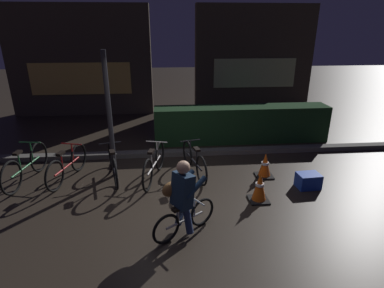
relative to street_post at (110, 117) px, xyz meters
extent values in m
plane|color=#2D261E|center=(1.43, -1.20, -1.32)|extent=(40.00, 40.00, 0.00)
cube|color=#56544F|center=(1.43, 1.00, -1.26)|extent=(12.00, 0.24, 0.12)
cube|color=#19381C|center=(3.23, 1.90, -0.82)|extent=(4.80, 0.70, 0.99)
cube|color=#42382D|center=(-1.79, 5.30, 0.57)|extent=(4.94, 0.50, 3.78)
cube|color=#E5B751|center=(-1.79, 5.03, 0.01)|extent=(3.46, 0.04, 1.10)
cube|color=#42382D|center=(4.64, 6.00, 0.60)|extent=(4.58, 0.50, 3.84)
cube|color=#BFCC8C|center=(4.64, 5.73, 0.03)|extent=(3.21, 0.04, 1.10)
cylinder|color=#2D2D33|center=(0.00, 0.00, 0.00)|extent=(0.10, 0.10, 2.63)
torus|color=black|center=(-1.69, 0.37, -0.98)|extent=(0.14, 0.67, 0.68)
torus|color=black|center=(-1.83, -0.63, -0.98)|extent=(0.14, 0.67, 0.68)
cylinder|color=#236B38|center=(-1.76, -0.13, -0.98)|extent=(0.18, 1.01, 0.04)
cylinder|color=#236B38|center=(-1.79, -0.30, -0.79)|extent=(0.03, 0.03, 0.38)
cube|color=black|center=(-1.79, -0.30, -0.60)|extent=(0.13, 0.21, 0.05)
cylinder|color=#236B38|center=(-1.72, 0.15, -0.76)|extent=(0.03, 0.03, 0.43)
cylinder|color=#236B38|center=(-1.72, 0.15, -0.55)|extent=(0.46, 0.09, 0.02)
torus|color=black|center=(-0.82, 0.33, -1.00)|extent=(0.20, 0.62, 0.63)
torus|color=black|center=(-1.05, -0.58, -1.00)|extent=(0.20, 0.62, 0.63)
cylinder|color=#B21919|center=(-0.94, -0.12, -1.00)|extent=(0.26, 0.92, 0.04)
cylinder|color=#B21919|center=(-0.98, -0.28, -0.83)|extent=(0.03, 0.03, 0.35)
cube|color=black|center=(-0.98, -0.28, -0.65)|extent=(0.15, 0.22, 0.05)
cylinder|color=#B21919|center=(-0.88, 0.13, -0.80)|extent=(0.03, 0.03, 0.39)
cylinder|color=#B21919|center=(-0.88, 0.13, -0.61)|extent=(0.45, 0.14, 0.02)
torus|color=black|center=(-0.12, 0.31, -1.00)|extent=(0.20, 0.62, 0.63)
torus|color=black|center=(0.12, -0.60, -1.00)|extent=(0.20, 0.62, 0.63)
cylinder|color=black|center=(0.00, -0.15, -1.00)|extent=(0.27, 0.92, 0.04)
cylinder|color=black|center=(0.04, -0.31, -0.82)|extent=(0.03, 0.03, 0.35)
cube|color=black|center=(0.04, -0.31, -0.65)|extent=(0.15, 0.22, 0.05)
cylinder|color=black|center=(-0.07, 0.10, -0.80)|extent=(0.03, 0.03, 0.40)
cylinder|color=black|center=(-0.07, 0.10, -0.60)|extent=(0.45, 0.14, 0.02)
torus|color=black|center=(0.98, 0.22, -0.99)|extent=(0.20, 0.65, 0.66)
torus|color=black|center=(0.75, -0.73, -0.99)|extent=(0.20, 0.65, 0.66)
cylinder|color=silver|center=(0.87, -0.25, -0.99)|extent=(0.27, 0.96, 0.04)
cylinder|color=silver|center=(0.83, -0.42, -0.80)|extent=(0.03, 0.03, 0.37)
cube|color=black|center=(0.83, -0.42, -0.62)|extent=(0.14, 0.22, 0.05)
cylinder|color=silver|center=(0.93, 0.01, -0.78)|extent=(0.03, 0.03, 0.41)
cylinder|color=silver|center=(0.93, 0.01, -0.57)|extent=(0.45, 0.13, 0.02)
torus|color=black|center=(1.61, 0.32, -1.00)|extent=(0.19, 0.62, 0.63)
torus|color=black|center=(1.83, -0.59, -1.00)|extent=(0.19, 0.62, 0.63)
cylinder|color=black|center=(1.72, -0.14, -1.00)|extent=(0.25, 0.92, 0.04)
cylinder|color=black|center=(1.76, -0.30, -0.83)|extent=(0.03, 0.03, 0.35)
cube|color=black|center=(1.76, -0.30, -0.65)|extent=(0.14, 0.22, 0.05)
cylinder|color=black|center=(1.66, 0.11, -0.80)|extent=(0.03, 0.03, 0.39)
cylinder|color=black|center=(1.66, 0.11, -0.61)|extent=(0.45, 0.13, 0.02)
cube|color=black|center=(2.82, -1.30, -1.30)|extent=(0.36, 0.36, 0.03)
cone|color=#EA560F|center=(2.82, -1.30, -1.01)|extent=(0.26, 0.26, 0.55)
cylinder|color=white|center=(2.82, -1.30, -0.98)|extent=(0.16, 0.16, 0.05)
cube|color=black|center=(3.22, -0.34, -1.30)|extent=(0.36, 0.36, 0.03)
cone|color=#EA560F|center=(3.22, -0.34, -1.03)|extent=(0.26, 0.26, 0.51)
cylinder|color=white|center=(3.22, -0.34, -1.01)|extent=(0.16, 0.16, 0.05)
cube|color=#193DB7|center=(3.94, -0.90, -1.17)|extent=(0.46, 0.35, 0.30)
torus|color=black|center=(1.68, -1.95, -1.07)|extent=(0.42, 0.31, 0.48)
torus|color=black|center=(1.09, -2.35, -1.07)|extent=(0.42, 0.31, 0.48)
cylinder|color=silver|center=(1.39, -2.15, -1.07)|extent=(0.60, 0.43, 0.04)
cylinder|color=silver|center=(1.28, -2.22, -0.94)|extent=(0.03, 0.03, 0.26)
cube|color=black|center=(1.28, -2.22, -0.81)|extent=(0.22, 0.20, 0.05)
cylinder|color=silver|center=(1.54, -2.04, -0.93)|extent=(0.03, 0.03, 0.30)
cylinder|color=silver|center=(1.54, -2.04, -0.78)|extent=(0.28, 0.39, 0.02)
cylinder|color=navy|center=(1.31, -2.08, -1.01)|extent=(0.21, 0.23, 0.42)
cylinder|color=navy|center=(1.43, -2.25, -1.01)|extent=(0.21, 0.23, 0.42)
cube|color=#192D47|center=(1.35, -2.18, -0.53)|extent=(0.40, 0.41, 0.54)
sphere|color=tan|center=(1.37, -2.16, -0.17)|extent=(0.20, 0.20, 0.20)
cylinder|color=#192D47|center=(1.39, -1.98, -0.48)|extent=(0.37, 0.29, 0.29)
cylinder|color=#192D47|center=(1.55, -2.21, -0.48)|extent=(0.37, 0.29, 0.29)
ellipsoid|color=brown|center=(1.19, -2.04, -0.58)|extent=(0.35, 0.31, 0.24)
camera|label=1|loc=(1.14, -6.15, 1.72)|focal=28.77mm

